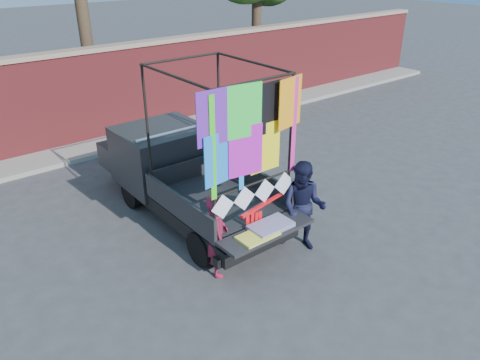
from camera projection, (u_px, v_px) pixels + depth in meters
ground at (231, 255)px, 8.46m from camera, size 90.00×90.00×0.00m
brick_wall at (75, 98)px, 12.78m from camera, size 30.00×0.45×2.61m
curb at (92, 148)px, 12.85m from camera, size 30.00×1.20×0.12m
pickup_truck at (175, 171)px, 9.74m from camera, size 2.06×5.16×3.25m
woman at (217, 235)px, 7.71m from camera, size 0.58×0.65×1.49m
man at (303, 207)px, 8.34m from camera, size 1.00×1.05×1.70m
streamer_bundle at (257, 218)px, 7.91m from camera, size 1.05×0.25×0.72m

